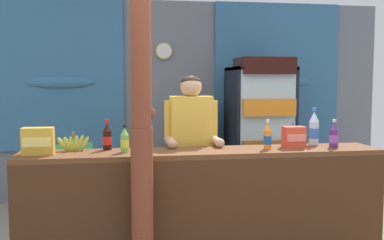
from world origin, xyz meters
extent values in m
plane|color=gray|center=(0.00, 1.14, 0.00)|extent=(7.38, 7.38, 0.00)
cube|color=slate|center=(0.00, 2.90, 1.29)|extent=(5.43, 0.12, 2.58)
cube|color=teal|center=(-1.55, 2.81, 1.62)|extent=(1.56, 0.04, 1.91)
ellipsoid|color=teal|center=(-1.55, 2.79, 1.52)|extent=(0.86, 0.10, 0.16)
cube|color=teal|center=(1.29, 2.81, 1.62)|extent=(1.72, 0.04, 1.91)
ellipsoid|color=teal|center=(1.29, 2.79, 1.52)|extent=(0.94, 0.10, 0.16)
cylinder|color=tan|center=(-0.25, 2.82, 1.93)|extent=(0.22, 0.03, 0.22)
cylinder|color=white|center=(-0.25, 2.80, 1.93)|extent=(0.19, 0.01, 0.19)
cube|color=beige|center=(-0.96, 2.82, 1.59)|extent=(0.24, 0.02, 0.18)
cube|color=brown|center=(-0.15, 0.53, 0.96)|extent=(2.93, 0.45, 0.04)
cube|color=#432715|center=(-0.15, 0.32, 0.47)|extent=(2.93, 0.04, 0.94)
cube|color=#432715|center=(-1.58, 0.53, 0.47)|extent=(0.08, 0.41, 0.94)
cube|color=#432715|center=(1.28, 0.53, 0.47)|extent=(0.08, 0.41, 0.94)
cylinder|color=brown|center=(-0.67, 0.17, 0.60)|extent=(0.16, 0.16, 1.21)
cylinder|color=brown|center=(-0.67, 0.17, 1.81)|extent=(0.15, 0.15, 1.21)
ellipsoid|color=brown|center=(-0.59, 0.17, 1.31)|extent=(0.06, 0.05, 0.08)
cube|color=black|center=(0.90, 2.64, 0.85)|extent=(0.75, 0.04, 1.71)
cube|color=black|center=(0.54, 2.33, 0.85)|extent=(0.04, 0.65, 1.71)
cube|color=black|center=(1.25, 2.33, 0.85)|extent=(0.04, 0.65, 1.71)
cube|color=black|center=(0.90, 2.33, 1.69)|extent=(0.75, 0.65, 0.04)
cube|color=black|center=(0.90, 2.33, 0.04)|extent=(0.75, 0.65, 0.08)
cube|color=silver|center=(0.90, 2.02, 0.90)|extent=(0.69, 0.02, 1.55)
cylinder|color=#B7B7BC|center=(1.21, 1.99, 0.85)|extent=(0.02, 0.02, 0.40)
cube|color=silver|center=(0.90, 2.33, 0.64)|extent=(0.67, 0.57, 0.02)
cube|color=brown|center=(0.90, 2.20, 0.75)|extent=(0.63, 0.53, 0.20)
cube|color=silver|center=(0.90, 2.33, 1.12)|extent=(0.67, 0.57, 0.02)
cube|color=orange|center=(0.90, 2.20, 1.23)|extent=(0.63, 0.53, 0.20)
cube|color=silver|center=(0.90, 2.33, 1.61)|extent=(0.67, 0.57, 0.02)
cube|color=black|center=(0.90, 2.20, 1.72)|extent=(0.63, 0.53, 0.20)
cube|color=brown|center=(-0.09, 2.49, 0.63)|extent=(0.04, 0.28, 1.26)
cube|color=brown|center=(0.35, 2.49, 0.63)|extent=(0.04, 0.28, 1.26)
cube|color=brown|center=(0.13, 2.49, 1.07)|extent=(0.44, 0.28, 0.02)
cylinder|color=silver|center=(0.07, 2.49, 1.14)|extent=(0.06, 0.06, 0.13)
cylinder|color=silver|center=(0.20, 2.49, 1.15)|extent=(0.07, 0.07, 0.13)
cube|color=brown|center=(0.13, 2.49, 0.69)|extent=(0.44, 0.28, 0.02)
cylinder|color=orange|center=(0.07, 2.49, 0.75)|extent=(0.06, 0.06, 0.10)
cylinder|color=#75C64C|center=(0.20, 2.49, 0.78)|extent=(0.05, 0.05, 0.16)
cube|color=brown|center=(0.13, 2.49, 0.31)|extent=(0.44, 0.28, 0.02)
cylinder|color=orange|center=(0.07, 2.49, 0.40)|extent=(0.06, 0.06, 0.14)
cylinder|color=silver|center=(0.20, 2.49, 0.38)|extent=(0.07, 0.07, 0.10)
cube|color=#4CC675|center=(-1.24, 1.75, 0.44)|extent=(0.58, 0.58, 0.04)
cube|color=#4CC675|center=(-1.33, 1.94, 0.66)|extent=(0.40, 0.21, 0.40)
cylinder|color=#4CC675|center=(-1.34, 1.50, 0.22)|extent=(0.04, 0.04, 0.44)
cylinder|color=#4CC675|center=(-0.99, 1.66, 0.22)|extent=(0.04, 0.04, 0.44)
cylinder|color=#4CC675|center=(-1.49, 1.85, 0.22)|extent=(0.04, 0.04, 0.44)
cylinder|color=#4CC675|center=(-1.15, 2.00, 0.22)|extent=(0.04, 0.04, 0.44)
cube|color=#4CC675|center=(-1.43, 1.67, 0.56)|extent=(0.20, 0.38, 0.03)
cube|color=#4CC675|center=(-1.06, 1.84, 0.56)|extent=(0.20, 0.38, 0.03)
cylinder|color=#28282D|center=(-0.27, 0.91, 0.41)|extent=(0.11, 0.11, 0.83)
cylinder|color=#28282D|center=(-0.11, 0.91, 0.41)|extent=(0.11, 0.11, 0.83)
cube|color=gold|center=(-0.19, 0.91, 1.12)|extent=(0.37, 0.20, 0.58)
sphere|color=tan|center=(-0.19, 0.91, 1.49)|extent=(0.19, 0.19, 0.19)
ellipsoid|color=#2D2319|center=(-0.19, 0.92, 1.53)|extent=(0.18, 0.18, 0.10)
cylinder|color=gold|center=(-0.39, 0.91, 1.19)|extent=(0.08, 0.08, 0.35)
cylinder|color=tan|center=(-0.39, 0.76, 1.02)|extent=(0.07, 0.26, 0.07)
sphere|color=tan|center=(-0.39, 0.63, 1.02)|extent=(0.08, 0.08, 0.08)
cylinder|color=gold|center=(0.01, 0.91, 1.19)|extent=(0.08, 0.08, 0.35)
cylinder|color=tan|center=(0.01, 0.76, 1.02)|extent=(0.07, 0.26, 0.07)
sphere|color=tan|center=(0.01, 0.63, 1.02)|extent=(0.08, 0.08, 0.08)
cylinder|color=silver|center=(0.86, 0.68, 1.08)|extent=(0.09, 0.09, 0.20)
cone|color=silver|center=(0.86, 0.68, 1.23)|extent=(0.09, 0.09, 0.09)
cylinder|color=blue|center=(0.86, 0.68, 1.29)|extent=(0.04, 0.04, 0.03)
cylinder|color=blue|center=(0.86, 0.68, 1.08)|extent=(0.09, 0.09, 0.09)
cylinder|color=black|center=(-0.92, 0.68, 1.05)|extent=(0.07, 0.07, 0.15)
cone|color=black|center=(-0.92, 0.68, 1.16)|extent=(0.07, 0.07, 0.07)
cylinder|color=red|center=(-0.92, 0.68, 1.21)|extent=(0.03, 0.03, 0.02)
cylinder|color=red|center=(-0.92, 0.68, 1.05)|extent=(0.07, 0.07, 0.07)
cylinder|color=#75C64C|center=(-0.78, 0.52, 1.05)|extent=(0.06, 0.06, 0.14)
cone|color=#75C64C|center=(-0.78, 0.52, 1.15)|extent=(0.06, 0.06, 0.06)
cylinder|color=black|center=(-0.78, 0.52, 1.19)|extent=(0.03, 0.03, 0.02)
cylinder|color=yellow|center=(-0.78, 0.52, 1.05)|extent=(0.07, 0.07, 0.06)
cylinder|color=orange|center=(0.38, 0.50, 1.06)|extent=(0.06, 0.06, 0.15)
cone|color=orange|center=(0.38, 0.50, 1.17)|extent=(0.06, 0.06, 0.07)
cylinder|color=white|center=(0.38, 0.50, 1.21)|extent=(0.03, 0.03, 0.02)
cylinder|color=#194C99|center=(0.38, 0.50, 1.06)|extent=(0.06, 0.06, 0.07)
cylinder|color=#56286B|center=(0.96, 0.50, 1.05)|extent=(0.08, 0.08, 0.15)
cone|color=#56286B|center=(0.96, 0.50, 1.16)|extent=(0.08, 0.08, 0.07)
cylinder|color=silver|center=(0.96, 0.50, 1.21)|extent=(0.03, 0.03, 0.02)
cylinder|color=purple|center=(0.96, 0.50, 1.05)|extent=(0.08, 0.08, 0.07)
cube|color=gold|center=(-1.44, 0.51, 1.08)|extent=(0.23, 0.12, 0.21)
cube|color=#FFE26D|center=(-1.44, 0.45, 1.08)|extent=(0.21, 0.00, 0.07)
cube|color=#E5422D|center=(0.63, 0.55, 1.07)|extent=(0.18, 0.12, 0.18)
cube|color=#FF826D|center=(0.63, 0.49, 1.07)|extent=(0.16, 0.00, 0.06)
ellipsoid|color=#B7C647|center=(-1.28, 0.66, 1.04)|extent=(0.10, 0.05, 0.13)
ellipsoid|color=#B7C647|center=(-1.24, 0.66, 1.03)|extent=(0.07, 0.03, 0.13)
ellipsoid|color=#B7C647|center=(-1.21, 0.66, 1.03)|extent=(0.05, 0.03, 0.13)
ellipsoid|color=#B7C647|center=(-1.17, 0.67, 1.04)|extent=(0.06, 0.04, 0.14)
ellipsoid|color=#B7C647|center=(-1.14, 0.67, 1.04)|extent=(0.08, 0.03, 0.14)
ellipsoid|color=#B7C647|center=(-1.10, 0.67, 1.03)|extent=(0.09, 0.04, 0.13)
cylinder|color=olive|center=(-1.19, 0.66, 1.11)|extent=(0.02, 0.02, 0.05)
camera|label=1|loc=(-0.81, -2.98, 1.54)|focal=41.60mm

